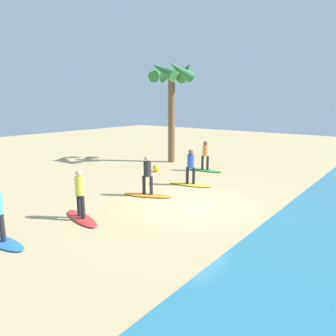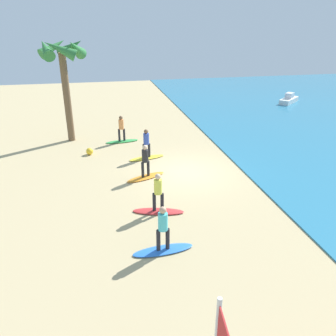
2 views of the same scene
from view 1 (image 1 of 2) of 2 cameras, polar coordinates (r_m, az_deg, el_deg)
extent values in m
plane|color=tan|center=(12.58, 4.27, -6.46)|extent=(60.00, 60.00, 0.00)
ellipsoid|color=green|center=(18.54, 6.55, -0.38)|extent=(0.80, 2.15, 0.09)
cylinder|color=#232328|center=(18.39, 7.04, 0.90)|extent=(0.14, 0.14, 0.78)
cylinder|color=#232328|center=(18.52, 6.13, 0.99)|extent=(0.14, 0.14, 0.78)
cylinder|color=#E58C4C|center=(18.34, 6.63, 3.09)|extent=(0.32, 0.32, 0.62)
sphere|color=brown|center=(18.28, 6.67, 4.42)|extent=(0.24, 0.24, 0.24)
ellipsoid|color=yellow|center=(15.32, 3.99, -2.93)|extent=(1.03, 2.17, 0.09)
cylinder|color=#232328|center=(15.17, 4.58, -1.40)|extent=(0.14, 0.14, 0.78)
cylinder|color=#232328|center=(15.27, 3.45, -1.29)|extent=(0.14, 0.14, 0.78)
cylinder|color=#334CAD|center=(15.08, 4.05, 1.25)|extent=(0.32, 0.32, 0.62)
sphere|color=brown|center=(15.00, 4.07, 2.86)|extent=(0.24, 0.24, 0.24)
ellipsoid|color=orange|center=(13.61, -3.61, -4.83)|extent=(1.33, 2.15, 0.09)
cylinder|color=#232328|center=(13.44, -2.99, -3.10)|extent=(0.14, 0.14, 0.78)
cylinder|color=#232328|center=(13.54, -4.28, -3.01)|extent=(0.14, 0.14, 0.78)
cylinder|color=#262628|center=(13.33, -3.68, -0.15)|extent=(0.32, 0.32, 0.62)
sphere|color=beige|center=(13.25, -3.70, 1.67)|extent=(0.24, 0.24, 0.24)
ellipsoid|color=red|center=(11.39, -15.08, -8.59)|extent=(1.07, 2.17, 0.09)
cylinder|color=#232328|center=(11.11, -14.88, -6.73)|extent=(0.14, 0.14, 0.78)
cylinder|color=#232328|center=(11.39, -15.52, -6.30)|extent=(0.14, 0.14, 0.78)
cylinder|color=#E0E04C|center=(11.06, -15.40, -3.06)|extent=(0.32, 0.32, 0.62)
sphere|color=beige|center=(10.96, -15.52, -0.89)|extent=(0.24, 0.24, 0.24)
ellipsoid|color=blue|center=(10.44, -27.54, -11.48)|extent=(0.70, 2.13, 0.09)
cylinder|color=#232328|center=(10.16, -27.33, -9.47)|extent=(0.14, 0.14, 0.78)
cylinder|color=brown|center=(20.85, 0.63, 8.56)|extent=(0.44, 0.44, 5.50)
cone|color=#2D7538|center=(20.18, -0.96, 16.98)|extent=(0.70, 1.93, 1.40)
cone|color=#2D7538|center=(20.16, 2.18, 16.97)|extent=(2.05, 1.26, 1.40)
cone|color=#2D7538|center=(21.17, 3.08, 16.72)|extent=(1.70, 1.97, 1.40)
cone|color=#2D7538|center=(21.79, 0.69, 16.60)|extent=(1.70, 1.97, 1.40)
cone|color=#2D7538|center=(21.20, -1.75, 16.72)|extent=(2.05, 1.26, 1.40)
sphere|color=yellow|center=(18.16, -2.10, -0.05)|extent=(0.41, 0.41, 0.41)
camera|label=2|loc=(12.46, -82.92, 16.95)|focal=36.25mm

